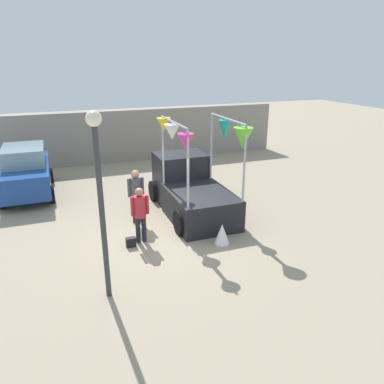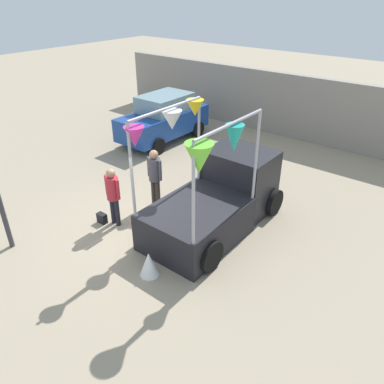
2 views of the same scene
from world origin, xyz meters
name	(u,v)px [view 1 (image 1 of 2)]	position (x,y,z in m)	size (l,w,h in m)	color
ground_plane	(159,233)	(0.00, 0.00, 0.00)	(60.00, 60.00, 0.00)	gray
vendor_truck	(190,186)	(1.54, 1.45, 0.88)	(2.41, 4.14, 3.32)	black
parked_car	(26,171)	(-3.84, 5.18, 0.94)	(1.88, 4.00, 1.88)	navy
person_customer	(140,210)	(-0.63, -0.34, 1.00)	(0.53, 0.34, 1.66)	black
person_vendor	(136,191)	(-0.43, 1.05, 1.08)	(0.53, 0.34, 1.77)	#2D2823
handbag	(131,242)	(-0.98, -0.54, 0.14)	(0.28, 0.16, 0.28)	black
street_lamp	(99,183)	(-1.92, -2.65, 2.68)	(0.32, 0.32, 4.14)	#333338
brick_boundary_wall	(111,137)	(0.00, 8.85, 1.30)	(18.00, 0.36, 2.60)	gray
folded_kite_bundle_white	(222,234)	(1.52, -1.26, 0.30)	(0.44, 0.44, 0.60)	white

